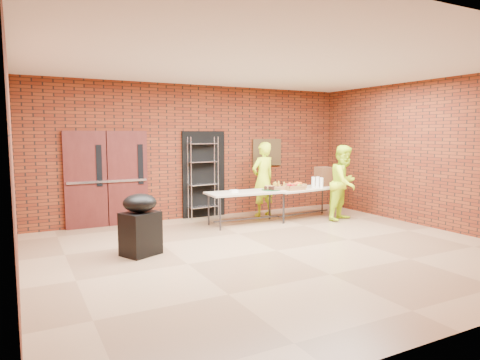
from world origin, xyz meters
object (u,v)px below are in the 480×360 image
coffee_dispenser (324,176)px  volunteer_woman (263,179)px  table_right (304,190)px  table_left (247,194)px  volunteer_man (344,183)px  covered_grill (140,224)px  wire_rack (203,178)px

coffee_dispenser → volunteer_woman: 1.54m
table_right → coffee_dispenser: coffee_dispenser is taller
table_left → volunteer_man: size_ratio=1.04×
volunteer_woman → volunteer_man: bearing=126.1°
table_left → volunteer_man: 2.37m
coffee_dispenser → covered_grill: bearing=-164.1°
table_left → coffee_dispenser: size_ratio=3.89×
table_right → wire_rack: bearing=144.3°
coffee_dispenser → volunteer_man: 0.75m
table_left → volunteer_woman: bearing=42.2°
coffee_dispenser → wire_rack: bearing=160.0°
wire_rack → covered_grill: wire_rack is taller
table_right → volunteer_woman: 1.05m
volunteer_man → covered_grill: bearing=166.4°
coffee_dispenser → table_right: bearing=-168.5°
wire_rack → table_right: wire_rack is taller
table_right → coffee_dispenser: size_ratio=3.96×
wire_rack → table_left: 1.31m
wire_rack → covered_grill: (-2.19, -2.46, -0.46)m
wire_rack → coffee_dispenser: (2.83, -1.03, -0.01)m
coffee_dispenser → volunteer_woman: size_ratio=0.26×
volunteer_man → table_left: bearing=143.1°
coffee_dispenser → table_left: bearing=-177.2°
table_right → volunteer_man: 0.96m
wire_rack → volunteer_woman: (1.41, -0.44, -0.07)m
table_left → wire_rack: bearing=119.3°
table_right → coffee_dispenser: 0.77m
table_left → volunteer_man: volunteer_man is taller
coffee_dispenser → covered_grill: coffee_dispenser is taller
table_right → volunteer_woman: (-0.73, 0.73, 0.24)m
covered_grill → volunteer_man: volunteer_man is taller
table_right → covered_grill: bearing=-170.4°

